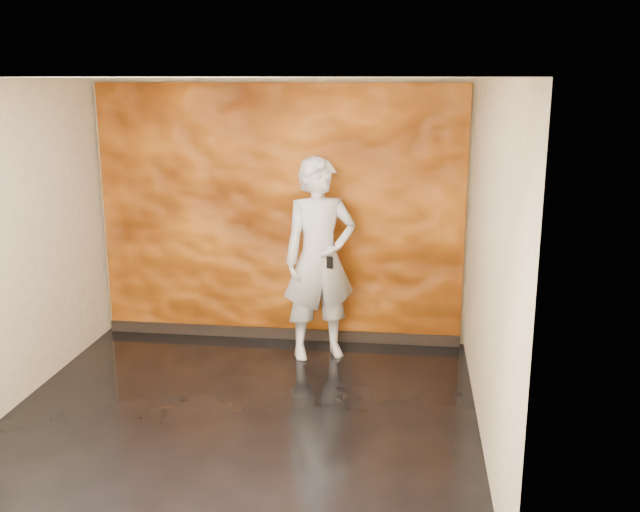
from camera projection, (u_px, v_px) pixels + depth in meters
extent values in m
cube|color=black|center=(239.00, 418.00, 6.03)|extent=(4.00, 4.00, 0.01)
cube|color=tan|center=(280.00, 213.00, 7.62)|extent=(4.00, 0.02, 2.80)
cube|color=tan|center=(142.00, 349.00, 3.77)|extent=(4.00, 0.02, 2.80)
cube|color=tan|center=(1.00, 250.00, 5.94)|extent=(0.02, 4.00, 2.80)
cube|color=tan|center=(490.00, 266.00, 5.44)|extent=(0.02, 4.00, 2.80)
cube|color=white|center=(229.00, 78.00, 5.35)|extent=(4.00, 4.00, 0.01)
cube|color=orange|center=(280.00, 215.00, 7.58)|extent=(3.90, 0.06, 2.75)
cube|color=black|center=(281.00, 333.00, 7.86)|extent=(3.90, 0.04, 0.12)
imported|color=#AEB2BE|center=(320.00, 259.00, 7.17)|extent=(0.88, 0.74, 2.05)
cube|color=black|center=(330.00, 263.00, 6.90)|extent=(0.07, 0.03, 0.12)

